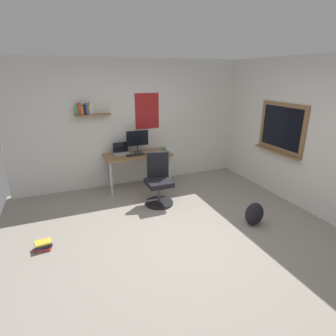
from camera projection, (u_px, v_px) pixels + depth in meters
name	position (u px, v px, depth m)	size (l,w,h in m)	color
ground_plane	(181.00, 237.00, 4.05)	(5.20, 5.20, 0.00)	gray
wall_back	(133.00, 123.00, 5.75)	(5.00, 0.30, 2.60)	silver
wall_right	(315.00, 137.00, 4.51)	(0.22, 5.00, 2.60)	silver
desk	(138.00, 158.00, 5.61)	(1.36, 0.62, 0.74)	olive
office_chair	(159.00, 182.00, 5.01)	(0.52, 0.54, 0.95)	black
laptop	(121.00, 151.00, 5.59)	(0.31, 0.21, 0.23)	#ADAFB5
monitor_primary	(137.00, 140.00, 5.60)	(0.46, 0.17, 0.46)	#38383D
keyboard	(136.00, 155.00, 5.49)	(0.37, 0.13, 0.02)	black
computer_mouse	(149.00, 153.00, 5.59)	(0.10, 0.06, 0.03)	#262628
coffee_mug	(164.00, 149.00, 5.75)	(0.08, 0.08, 0.09)	#338C4C
backpack	(254.00, 214.00, 4.33)	(0.32, 0.22, 0.38)	black
book_stack_on_floor	(43.00, 245.00, 3.77)	(0.24, 0.21, 0.12)	#C63833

